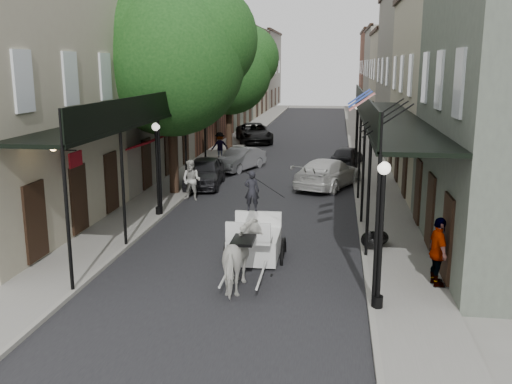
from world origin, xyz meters
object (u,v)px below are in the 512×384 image
(tree_far, at_px, (234,67))
(lamppost_left, at_px, (157,167))
(car_left_near, at_px, (205,172))
(car_right_near, at_px, (328,173))
(lamppost_right_far, at_px, (356,135))
(car_left_mid, at_px, (240,159))
(car_left_far, at_px, (254,133))
(tree_near, at_px, (180,55))
(horse, at_px, (243,258))
(carriage, at_px, (256,221))
(pedestrian_sidewalk_right, at_px, (438,252))
(pedestrian_sidewalk_left, at_px, (220,146))
(lamppost_right_near, at_px, (381,233))
(car_right_far, at_px, (347,156))
(pedestrian_walking, at_px, (191,180))

(tree_far, relative_size, lamppost_left, 2.32)
(car_left_near, height_order, car_right_near, car_left_near)
(tree_far, height_order, lamppost_right_far, tree_far)
(car_left_mid, relative_size, car_left_far, 0.73)
(tree_near, bearing_deg, horse, -67.15)
(lamppost_right_far, xyz_separation_m, car_left_near, (-7.70, -5.98, -1.31))
(carriage, height_order, pedestrian_sidewalk_right, carriage)
(lamppost_left, distance_m, pedestrian_sidewalk_left, 13.74)
(tree_near, height_order, car_left_near, tree_near)
(tree_near, height_order, car_right_near, tree_near)
(tree_far, xyz_separation_m, carriage, (4.73, -22.36, -4.66))
(lamppost_right_near, relative_size, lamppost_left, 1.00)
(car_left_mid, distance_m, car_right_near, 6.59)
(car_left_near, distance_m, car_left_mid, 4.80)
(pedestrian_sidewalk_right, height_order, car_right_near, pedestrian_sidewalk_right)
(tree_near, height_order, car_left_far, tree_near)
(tree_near, xyz_separation_m, pedestrian_sidewalk_right, (10.00, -10.48, -5.40))
(lamppost_right_near, height_order, car_right_far, lamppost_right_near)
(tree_far, bearing_deg, pedestrian_sidewalk_right, -67.69)
(car_left_near, height_order, car_right_far, car_left_near)
(pedestrian_walking, xyz_separation_m, pedestrian_sidewalk_left, (-0.90, 10.71, 0.05))
(tree_near, distance_m, horse, 13.35)
(tree_far, relative_size, pedestrian_sidewalk_right, 4.45)
(pedestrian_walking, xyz_separation_m, car_right_far, (7.10, 10.01, -0.31))
(lamppost_right_near, xyz_separation_m, car_right_near, (-1.50, 14.68, -1.32))
(car_left_mid, bearing_deg, carriage, -56.62)
(pedestrian_walking, relative_size, car_left_far, 0.34)
(pedestrian_walking, bearing_deg, carriage, -49.89)
(pedestrian_sidewalk_left, xyz_separation_m, pedestrian_sidewalk_right, (10.20, -20.00, 0.10))
(tree_far, relative_size, lamppost_right_near, 2.32)
(lamppost_left, bearing_deg, lamppost_right_far, 55.65)
(pedestrian_sidewalk_right, distance_m, car_right_far, 19.43)
(tree_near, height_order, pedestrian_sidewalk_right, tree_near)
(carriage, height_order, car_right_near, carriage)
(carriage, distance_m, car_left_far, 27.13)
(lamppost_left, relative_size, car_left_mid, 0.94)
(car_left_mid, xyz_separation_m, car_left_far, (-0.89, 11.94, 0.11))
(lamppost_left, bearing_deg, horse, -56.61)
(horse, height_order, car_left_near, horse)
(car_left_far, relative_size, car_right_far, 1.49)
(tree_near, distance_m, pedestrian_walking, 5.72)
(car_left_near, bearing_deg, pedestrian_walking, -92.68)
(carriage, bearing_deg, car_right_near, 78.43)
(pedestrian_sidewalk_left, distance_m, car_right_far, 8.04)
(car_left_far, relative_size, car_right_near, 1.08)
(pedestrian_walking, bearing_deg, lamppost_right_near, -44.28)
(car_right_near, bearing_deg, car_left_mid, -15.95)
(lamppost_left, relative_size, car_right_far, 1.02)
(tree_far, xyz_separation_m, car_left_mid, (1.65, -7.46, -5.18))
(carriage, bearing_deg, horse, -90.00)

